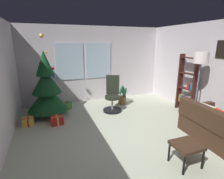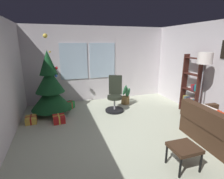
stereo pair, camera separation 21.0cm
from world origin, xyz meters
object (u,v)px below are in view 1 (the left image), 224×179
(holiday_tree, at_px, (47,89))
(gift_box_green, at_px, (66,106))
(gift_box_gold, at_px, (28,122))
(office_chair, at_px, (112,98))
(footstool, at_px, (187,147))
(gift_box_red, at_px, (57,120))
(floor_lamp, at_px, (200,63))
(potted_plant, at_px, (123,96))
(bookshelf, at_px, (187,87))

(holiday_tree, relative_size, gift_box_green, 6.12)
(gift_box_gold, xyz_separation_m, office_chair, (2.36, 0.16, 0.33))
(footstool, height_order, holiday_tree, holiday_tree)
(holiday_tree, xyz_separation_m, gift_box_red, (0.18, -0.70, -0.67))
(footstool, xyz_separation_m, gift_box_gold, (-2.63, 2.61, -0.26))
(gift_box_green, bearing_deg, floor_lamp, -32.44)
(office_chair, xyz_separation_m, potted_plant, (0.56, 0.49, -0.15))
(holiday_tree, bearing_deg, bookshelf, -16.70)
(holiday_tree, relative_size, gift_box_red, 6.90)
(potted_plant, bearing_deg, footstool, -95.02)
(gift_box_red, relative_size, bookshelf, 0.19)
(gift_box_red, relative_size, gift_box_green, 0.89)
(gift_box_red, bearing_deg, footstool, -51.28)
(holiday_tree, bearing_deg, gift_box_gold, -135.50)
(office_chair, height_order, floor_lamp, floor_lamp)
(bookshelf, xyz_separation_m, floor_lamp, (-0.24, -0.59, 0.78))
(footstool, bearing_deg, gift_box_gold, 135.22)
(footstool, distance_m, gift_box_green, 3.73)
(holiday_tree, distance_m, office_chair, 1.91)
(footstool, relative_size, bookshelf, 0.26)
(bookshelf, bearing_deg, gift_box_green, 157.38)
(office_chair, height_order, potted_plant, office_chair)
(gift_box_green, relative_size, gift_box_gold, 1.09)
(gift_box_red, xyz_separation_m, potted_plant, (2.23, 0.84, 0.17))
(gift_box_gold, bearing_deg, holiday_tree, 44.50)
(floor_lamp, bearing_deg, potted_plant, 123.54)
(gift_box_green, xyz_separation_m, office_chair, (1.33, -0.59, 0.30))
(holiday_tree, bearing_deg, office_chair, -10.63)
(gift_box_green, distance_m, potted_plant, 1.90)
(gift_box_green, xyz_separation_m, bookshelf, (3.39, -1.41, 0.64))
(office_chair, bearing_deg, gift_box_green, 156.17)
(gift_box_gold, bearing_deg, potted_plant, 12.51)
(bookshelf, bearing_deg, office_chair, 158.17)
(footstool, xyz_separation_m, bookshelf, (1.78, 1.95, 0.41))
(office_chair, bearing_deg, gift_box_red, -167.90)
(potted_plant, bearing_deg, office_chair, -139.10)
(footstool, height_order, bookshelf, bookshelf)
(gift_box_red, xyz_separation_m, floor_lamp, (3.48, -1.06, 1.44))
(office_chair, bearing_deg, potted_plant, 40.90)
(gift_box_red, bearing_deg, office_chair, 12.10)
(bookshelf, bearing_deg, gift_box_red, 172.84)
(holiday_tree, distance_m, gift_box_green, 0.87)
(gift_box_green, bearing_deg, office_chair, -23.83)
(holiday_tree, xyz_separation_m, gift_box_green, (0.51, 0.24, -0.65))
(gift_box_green, height_order, office_chair, office_chair)
(gift_box_red, distance_m, floor_lamp, 3.92)
(gift_box_red, height_order, floor_lamp, floor_lamp)
(office_chair, height_order, bookshelf, bookshelf)
(gift_box_gold, distance_m, office_chair, 2.39)
(holiday_tree, xyz_separation_m, bookshelf, (3.90, -1.17, -0.01))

